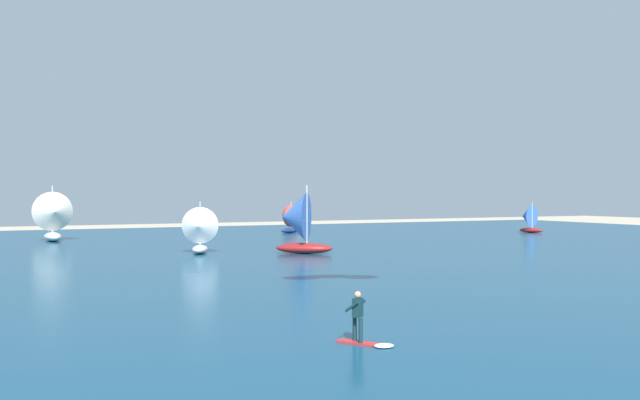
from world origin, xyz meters
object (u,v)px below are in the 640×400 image
at_px(sailboat_far_left, 288,219).
at_px(sailboat_mid_left, 528,219).
at_px(sailboat_far_right, 199,230).
at_px(kitesurfer, 363,325).
at_px(sailboat_anchored_offshore, 296,222).
at_px(sailboat_center_horizon, 53,216).

xyz_separation_m(sailboat_far_left, sailboat_mid_left, (26.92, -11.93, -0.04)).
xyz_separation_m(sailboat_far_left, sailboat_far_right, (-17.94, -23.70, 0.16)).
bearing_deg(sailboat_far_right, kitesurfer, -97.83).
bearing_deg(sailboat_far_left, sailboat_anchored_offshore, -112.12).
bearing_deg(sailboat_far_right, sailboat_anchored_offshore, -24.06).
xyz_separation_m(kitesurfer, sailboat_center_horizon, (-4.25, 55.11, 1.95)).
bearing_deg(sailboat_mid_left, kitesurfer, -136.85).
bearing_deg(sailboat_far_left, sailboat_far_right, -127.12).
distance_m(sailboat_anchored_offshore, sailboat_far_right, 7.72).
xyz_separation_m(sailboat_mid_left, sailboat_far_right, (-44.86, -11.77, 0.20)).
height_order(sailboat_anchored_offshore, sailboat_center_horizon, sailboat_center_horizon).
bearing_deg(sailboat_mid_left, sailboat_far_left, 156.10).
relative_size(kitesurfer, sailboat_center_horizon, 0.35).
distance_m(sailboat_far_left, sailboat_mid_left, 29.44).
relative_size(kitesurfer, sailboat_far_right, 0.47).
relative_size(sailboat_anchored_offshore, sailboat_center_horizon, 0.98).
bearing_deg(sailboat_mid_left, sailboat_far_right, -165.30).
xyz_separation_m(sailboat_far_left, sailboat_anchored_offshore, (-10.91, -26.84, 0.76)).
distance_m(sailboat_far_left, sailboat_far_right, 29.72).
relative_size(sailboat_anchored_offshore, sailboat_far_right, 1.32).
distance_m(kitesurfer, sailboat_anchored_offshore, 33.81).
bearing_deg(sailboat_far_right, sailboat_far_left, 52.88).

